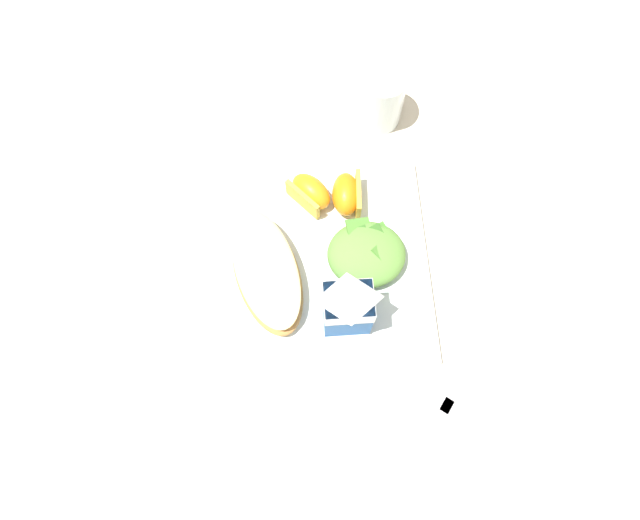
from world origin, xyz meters
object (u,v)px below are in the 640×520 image
at_px(white_plate, 320,265).
at_px(metal_fork, 466,370).
at_px(milk_carton, 348,306).
at_px(green_salad_pile, 367,256).
at_px(orange_wedge_middle, 310,192).
at_px(cheesy_pizza_bread, 267,272).
at_px(drinking_clear_cup, 381,98).
at_px(orange_wedge_front, 347,194).

bearing_deg(white_plate, metal_fork, 139.09).
bearing_deg(milk_carton, metal_fork, 153.27).
xyz_separation_m(green_salad_pile, metal_fork, (-0.11, 0.15, -0.03)).
bearing_deg(white_plate, green_salad_pile, 178.24).
distance_m(milk_carton, orange_wedge_middle, 0.18).
bearing_deg(cheesy_pizza_bread, white_plate, -168.39).
relative_size(cheesy_pizza_bread, milk_carton, 1.68).
height_order(cheesy_pizza_bread, milk_carton, milk_carton).
height_order(green_salad_pile, orange_wedge_middle, green_salad_pile).
bearing_deg(green_salad_pile, white_plate, -1.76).
height_order(cheesy_pizza_bread, orange_wedge_middle, orange_wedge_middle).
xyz_separation_m(cheesy_pizza_bread, orange_wedge_middle, (-0.06, -0.11, 0.00)).
height_order(green_salad_pile, drinking_clear_cup, drinking_clear_cup).
height_order(orange_wedge_front, orange_wedge_middle, same).
xyz_separation_m(milk_carton, orange_wedge_middle, (0.03, -0.17, -0.04)).
bearing_deg(white_plate, orange_wedge_middle, -85.78).
height_order(orange_wedge_front, drinking_clear_cup, drinking_clear_cup).
height_order(cheesy_pizza_bread, green_salad_pile, green_salad_pile).
distance_m(cheesy_pizza_bread, orange_wedge_front, 0.15).
distance_m(milk_carton, drinking_clear_cup, 0.31).
bearing_deg(white_plate, cheesy_pizza_bread, 11.61).
relative_size(milk_carton, orange_wedge_middle, 1.60).
bearing_deg(green_salad_pile, metal_fork, 127.46).
bearing_deg(metal_fork, orange_wedge_middle, -53.40).
relative_size(cheesy_pizza_bread, metal_fork, 1.14).
bearing_deg(orange_wedge_middle, orange_wedge_front, 172.84).
xyz_separation_m(orange_wedge_middle, metal_fork, (-0.18, 0.24, -0.03)).
bearing_deg(white_plate, orange_wedge_front, -115.96).
height_order(white_plate, orange_wedge_front, orange_wedge_front).
xyz_separation_m(cheesy_pizza_bread, milk_carton, (-0.10, 0.06, 0.04)).
xyz_separation_m(green_salad_pile, orange_wedge_middle, (0.07, -0.09, -0.00)).
bearing_deg(orange_wedge_front, white_plate, 64.04).
bearing_deg(orange_wedge_front, metal_fork, 119.05).
bearing_deg(orange_wedge_front, cheesy_pizza_bread, 42.21).
height_order(orange_wedge_middle, metal_fork, orange_wedge_middle).
bearing_deg(orange_wedge_middle, white_plate, 94.22).
bearing_deg(milk_carton, orange_wedge_front, -95.13).
bearing_deg(milk_carton, white_plate, -70.35).
height_order(metal_fork, drinking_clear_cup, drinking_clear_cup).
bearing_deg(cheesy_pizza_bread, orange_wedge_front, -137.79).
height_order(white_plate, metal_fork, white_plate).
distance_m(white_plate, milk_carton, 0.11).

